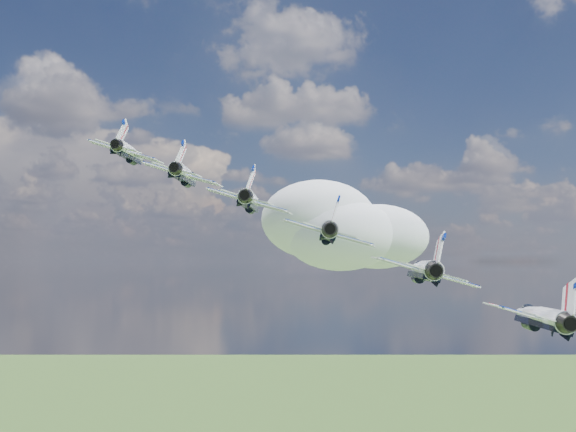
{
  "coord_description": "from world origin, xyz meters",
  "views": [
    {
      "loc": [
        -4.65,
        -49.98,
        145.05
      ],
      "look_at": [
        4.36,
        16.23,
        149.82
      ],
      "focal_mm": 40.0,
      "sensor_mm": 36.0,
      "label": 1
    }
  ],
  "objects": [
    {
      "name": "cloud_far",
      "position": [
        60.66,
        223.31,
        159.58
      ],
      "size": [
        68.24,
        53.61,
        26.81
      ],
      "primitive_type": "ellipsoid",
      "color": "white"
    },
    {
      "name": "jet_0",
      "position": [
        -13.74,
        33.54,
        158.99
      ],
      "size": [
        11.85,
        14.73,
        6.28
      ],
      "primitive_type": null,
      "rotation": [
        0.0,
        0.28,
        -0.18
      ],
      "color": "silver"
    },
    {
      "name": "jet_1",
      "position": [
        -6.5,
        26.61,
        155.32
      ],
      "size": [
        11.85,
        14.73,
        6.28
      ],
      "primitive_type": null,
      "rotation": [
        0.0,
        0.28,
        -0.18
      ],
      "color": "white"
    },
    {
      "name": "jet_2",
      "position": [
        0.74,
        19.69,
        151.65
      ],
      "size": [
        11.85,
        14.73,
        6.28
      ],
      "primitive_type": null,
      "rotation": [
        0.0,
        0.28,
        -0.18
      ],
      "color": "white"
    },
    {
      "name": "jet_3",
      "position": [
        7.98,
        12.77,
        147.99
      ],
      "size": [
        11.85,
        14.73,
        6.28
      ],
      "primitive_type": null,
      "rotation": [
        0.0,
        0.28,
        -0.18
      ],
      "color": "white"
    },
    {
      "name": "jet_4",
      "position": [
        15.21,
        5.85,
        144.32
      ],
      "size": [
        11.85,
        14.73,
        6.28
      ],
      "primitive_type": null,
      "rotation": [
        0.0,
        0.28,
        -0.18
      ],
      "color": "white"
    },
    {
      "name": "jet_5",
      "position": [
        22.45,
        -1.07,
        140.65
      ],
      "size": [
        11.85,
        14.73,
        6.28
      ],
      "primitive_type": null,
      "rotation": [
        0.0,
        0.28,
        -0.18
      ],
      "color": "white"
    }
  ]
}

